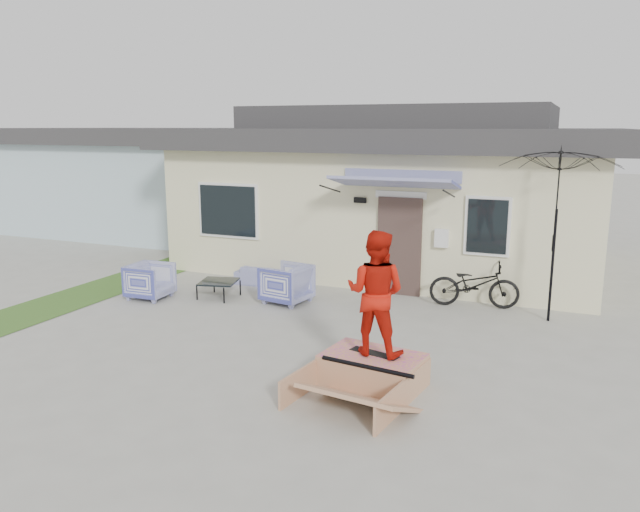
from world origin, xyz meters
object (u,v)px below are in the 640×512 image
at_px(patio_umbrella, 555,228).
at_px(armchair_right, 286,282).
at_px(armchair_left, 150,279).
at_px(skater, 376,291).
at_px(skateboard, 374,353).
at_px(bicycle, 474,280).
at_px(coffee_table, 219,289).
at_px(loveseat, 268,272).
at_px(skate_ramp, 373,370).

bearing_deg(patio_umbrella, armchair_right, -170.68).
height_order(armchair_left, skater, skater).
bearing_deg(armchair_right, skateboard, 52.02).
bearing_deg(bicycle, skateboard, 161.20).
distance_m(armchair_left, coffee_table, 1.45).
relative_size(loveseat, coffee_table, 2.01).
relative_size(armchair_right, patio_umbrella, 0.39).
bearing_deg(bicycle, armchair_right, 98.06).
bearing_deg(bicycle, armchair_left, 97.13).
relative_size(skate_ramp, skater, 1.03).
height_order(loveseat, skate_ramp, loveseat).
height_order(skate_ramp, skater, skater).
bearing_deg(skater, loveseat, -46.05).
distance_m(loveseat, bicycle, 4.63).
bearing_deg(coffee_table, armchair_right, 8.04).
relative_size(armchair_right, coffee_table, 1.20).
xyz_separation_m(armchair_left, bicycle, (6.36, 2.03, 0.15)).
xyz_separation_m(armchair_right, bicycle, (3.58, 1.21, 0.12)).
xyz_separation_m(armchair_left, skater, (5.72, -2.39, 0.94)).
bearing_deg(skate_ramp, armchair_left, 164.43).
bearing_deg(armchair_left, armchair_right, -76.33).
height_order(patio_umbrella, skater, skater).
bearing_deg(armchair_left, loveseat, -44.17).
xyz_separation_m(loveseat, armchair_right, (1.04, -1.16, 0.15)).
xyz_separation_m(loveseat, patio_umbrella, (6.06, -0.33, 1.46)).
distance_m(coffee_table, skate_ramp, 5.37).
xyz_separation_m(coffee_table, bicycle, (5.07, 1.42, 0.38)).
relative_size(patio_umbrella, skate_ramp, 1.28).
xyz_separation_m(bicycle, patio_umbrella, (1.44, -0.38, 1.19)).
bearing_deg(skater, patio_umbrella, -115.62).
bearing_deg(armchair_left, coffee_table, -67.44).
height_order(armchair_left, skateboard, armchair_left).
distance_m(skateboard, skater, 0.89).
xyz_separation_m(loveseat, bicycle, (4.62, 0.05, 0.27)).
height_order(patio_umbrella, skate_ramp, patio_umbrella).
xyz_separation_m(patio_umbrella, skateboard, (-2.08, -4.04, -1.28)).
height_order(armchair_left, bicycle, bicycle).
height_order(coffee_table, patio_umbrella, patio_umbrella).
bearing_deg(skate_ramp, coffee_table, 152.96).
bearing_deg(bicycle, skater, 161.20).
xyz_separation_m(loveseat, coffee_table, (-0.45, -1.37, -0.11)).
xyz_separation_m(bicycle, skater, (-0.64, -4.42, 0.79)).
xyz_separation_m(skate_ramp, skater, (0.01, 0.04, 1.13)).
bearing_deg(patio_umbrella, skate_ramp, -117.09).
distance_m(loveseat, armchair_right, 1.56).
distance_m(armchair_left, skater, 6.27).
bearing_deg(skater, bicycle, -96.59).
xyz_separation_m(armchair_right, skater, (2.94, -3.22, 0.91)).
bearing_deg(skate_ramp, armchair_right, 139.55).
xyz_separation_m(armchair_right, coffee_table, (-1.49, -0.21, -0.26)).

